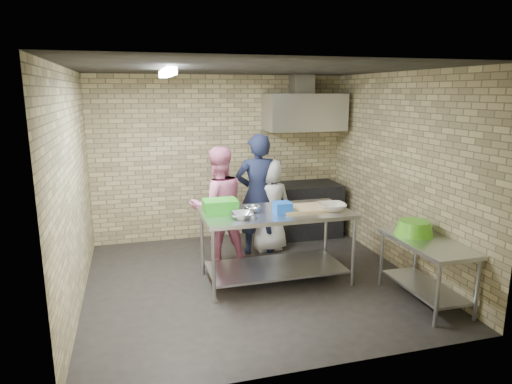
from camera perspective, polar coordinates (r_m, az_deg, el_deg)
floor at (r=6.03m, az=-0.41°, el=-11.20°), size 4.20×4.20×0.00m
ceiling at (r=5.52m, az=-0.46°, el=15.39°), size 4.20×4.20×0.00m
back_wall at (r=7.54m, az=-4.44°, el=4.33°), size 4.20×0.06×2.70m
front_wall at (r=3.78m, az=7.58°, el=-4.18°), size 4.20×0.06×2.70m
left_wall at (r=5.47m, az=-22.19°, el=0.24°), size 0.06×4.00×2.70m
right_wall at (r=6.48m, az=17.80°, el=2.40°), size 0.06×4.00×2.70m
prep_table at (r=5.88m, az=2.52°, el=-6.88°), size 1.89×0.94×0.94m
side_counter at (r=5.71m, az=20.67°, el=-9.38°), size 0.60×1.20×0.75m
stove at (r=7.77m, az=6.01°, el=-2.23°), size 1.20×0.70×0.90m
range_hood at (r=7.56m, az=6.16°, el=10.03°), size 1.30×0.60×0.60m
hood_duct at (r=7.69m, az=5.82°, el=13.44°), size 0.35×0.30×0.30m
wall_shelf at (r=7.86m, az=7.67°, el=8.78°), size 0.80×0.20×0.04m
fluorescent_fixture at (r=5.34m, az=-11.22°, el=14.60°), size 0.10×1.25×0.08m
green_crate at (r=5.66m, az=-4.56°, el=-1.80°), size 0.42×0.31×0.17m
blue_tub at (r=5.65m, az=3.37°, el=-1.98°), size 0.21×0.21×0.14m
cutting_board at (r=5.83m, az=5.89°, el=-2.08°), size 0.58×0.44×0.03m
mixing_bowl_a at (r=5.41m, az=-1.82°, el=-2.97°), size 0.33×0.33×0.07m
mixing_bowl_b at (r=5.69m, az=-0.46°, el=-2.18°), size 0.25×0.25×0.07m
ceramic_bowl at (r=5.85m, az=9.56°, el=-1.87°), size 0.40×0.40×0.09m
green_basin at (r=5.74m, az=19.40°, el=-4.29°), size 0.46×0.46×0.17m
bottle_red at (r=7.76m, az=5.97°, el=9.59°), size 0.07×0.07×0.18m
bottle_green at (r=7.92m, az=8.70°, el=9.46°), size 0.06×0.06×0.15m
man_navy at (r=6.77m, az=0.18°, el=-0.33°), size 0.69×0.47×1.83m
woman_pink at (r=6.36m, az=-4.83°, el=-1.84°), size 0.89×0.73×1.70m
woman_white at (r=6.92m, az=1.70°, el=-1.64°), size 0.75×0.53×1.46m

